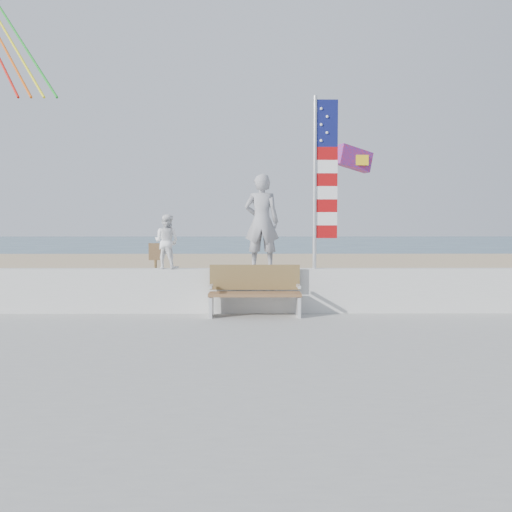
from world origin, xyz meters
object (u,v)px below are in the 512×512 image
object	(u,v)px
adult	(262,222)
bench	(255,290)
flag	(321,175)
child	(167,242)

from	to	relation	value
adult	bench	size ratio (longest dim) A/B	1.07
adult	bench	xyz separation A→B (m)	(-0.14, -0.45, -1.36)
bench	flag	size ratio (longest dim) A/B	0.51
adult	child	bearing A→B (deg)	6.90
flag	child	bearing A→B (deg)	180.00
bench	flag	world-z (taller)	flag
adult	child	size ratio (longest dim) A/B	1.74
adult	flag	size ratio (longest dim) A/B	0.55
bench	adult	bearing A→B (deg)	72.59
child	bench	distance (m)	2.08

